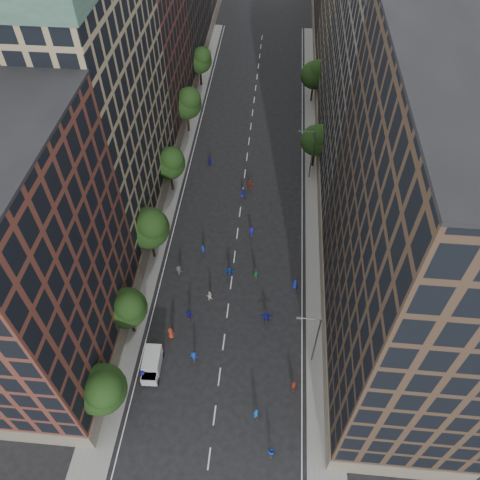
{
  "coord_description": "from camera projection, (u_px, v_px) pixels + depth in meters",
  "views": [
    {
      "loc": [
        4.5,
        -14.69,
        50.82
      ],
      "look_at": [
        0.66,
        28.46,
        2.0
      ],
      "focal_mm": 35.0,
      "sensor_mm": 36.0,
      "label": 1
    }
  ],
  "objects": [
    {
      "name": "ground",
      "position": [
        242.0,
        194.0,
        74.43
      ],
      "size": [
        240.0,
        240.0,
        0.0
      ],
      "primitive_type": "plane",
      "color": "black",
      "rests_on": "ground"
    },
    {
      "name": "sidewalk_left",
      "position": [
        176.0,
        160.0,
        80.04
      ],
      "size": [
        4.0,
        105.0,
        0.15
      ],
      "primitive_type": "cube",
      "color": "slate",
      "rests_on": "ground"
    },
    {
      "name": "sidewalk_right",
      "position": [
        317.0,
        168.0,
        78.63
      ],
      "size": [
        4.0,
        105.0,
        0.15
      ],
      "primitive_type": "cube",
      "color": "slate",
      "rests_on": "ground"
    },
    {
      "name": "bldg_left_a",
      "position": [
        22.0,
        272.0,
        45.16
      ],
      "size": [
        14.0,
        22.0,
        30.0
      ],
      "primitive_type": "cube",
      "color": "#592B22",
      "rests_on": "ground"
    },
    {
      "name": "bldg_left_b",
      "position": [
        91.0,
        114.0,
        59.53
      ],
      "size": [
        14.0,
        26.0,
        34.0
      ],
      "primitive_type": "cube",
      "color": "#8F7D5D",
      "rests_on": "ground"
    },
    {
      "name": "bldg_left_c",
      "position": [
        137.0,
        50.0,
        76.98
      ],
      "size": [
        14.0,
        20.0,
        28.0
      ],
      "primitive_type": "cube",
      "color": "#592B22",
      "rests_on": "ground"
    },
    {
      "name": "bldg_right_a",
      "position": [
        424.0,
        247.0,
        43.32
      ],
      "size": [
        14.0,
        30.0,
        36.0
      ],
      "primitive_type": "cube",
      "color": "#402F22",
      "rests_on": "ground"
    },
    {
      "name": "bldg_right_b",
      "position": [
        384.0,
        93.0,
        63.61
      ],
      "size": [
        14.0,
        28.0,
        33.0
      ],
      "primitive_type": "cube",
      "color": "#5D574D",
      "rests_on": "ground"
    },
    {
      "name": "bldg_right_c",
      "position": [
        367.0,
        4.0,
        80.71
      ],
      "size": [
        14.0,
        26.0,
        35.0
      ],
      "primitive_type": "cube",
      "color": "#8F7D5D",
      "rests_on": "ground"
    },
    {
      "name": "tree_left_0",
      "position": [
        102.0,
        389.0,
        46.72
      ],
      "size": [
        5.2,
        5.2,
        8.83
      ],
      "color": "black",
      "rests_on": "ground"
    },
    {
      "name": "tree_left_1",
      "position": [
        128.0,
        307.0,
        53.64
      ],
      "size": [
        4.8,
        4.8,
        8.21
      ],
      "color": "black",
      "rests_on": "ground"
    },
    {
      "name": "tree_left_2",
      "position": [
        149.0,
        227.0,
        60.96
      ],
      "size": [
        5.6,
        5.6,
        9.45
      ],
      "color": "black",
      "rests_on": "ground"
    },
    {
      "name": "tree_left_3",
      "position": [
        170.0,
        162.0,
        70.63
      ],
      "size": [
        5.0,
        5.0,
        8.58
      ],
      "color": "black",
      "rests_on": "ground"
    },
    {
      "name": "tree_left_4",
      "position": [
        187.0,
        102.0,
        80.99
      ],
      "size": [
        5.4,
        5.4,
        9.08
      ],
      "color": "black",
      "rests_on": "ground"
    },
    {
      "name": "tree_left_5",
      "position": [
        200.0,
        59.0,
        91.89
      ],
      "size": [
        4.8,
        4.8,
        8.33
      ],
      "color": "black",
      "rests_on": "ground"
    },
    {
      "name": "tree_right_a",
      "position": [
        317.0,
        139.0,
        74.74
      ],
      "size": [
        5.0,
        5.0,
        8.39
      ],
      "color": "black",
      "rests_on": "ground"
    },
    {
      "name": "tree_right_b",
      "position": [
        315.0,
        74.0,
        87.71
      ],
      "size": [
        5.2,
        5.2,
        8.83
      ],
      "color": "black",
      "rests_on": "ground"
    },
    {
      "name": "streetlamp_near",
      "position": [
        314.0,
        338.0,
        51.44
      ],
      "size": [
        2.64,
        0.22,
        9.06
      ],
      "color": "#595B60",
      "rests_on": "ground"
    },
    {
      "name": "streetlamp_far",
      "position": [
        311.0,
        152.0,
        73.26
      ],
      "size": [
        2.64,
        0.22,
        9.06
      ],
      "color": "#595B60",
      "rests_on": "ground"
    },
    {
      "name": "cargo_van",
      "position": [
        152.0,
        364.0,
        53.67
      ],
      "size": [
        2.17,
        4.35,
        2.28
      ],
      "rotation": [
        0.0,
        0.0,
        0.04
      ],
      "color": "silver",
      "rests_on": "ground"
    },
    {
      "name": "skater_0",
      "position": [
        144.0,
        376.0,
        52.97
      ],
      "size": [
        1.03,
        0.77,
        1.92
      ],
      "primitive_type": "imported",
      "rotation": [
        0.0,
        0.0,
        2.96
      ],
      "color": "#13118D",
      "rests_on": "ground"
    },
    {
      "name": "skater_1",
      "position": [
        256.0,
        414.0,
        50.08
      ],
      "size": [
        0.83,
        0.7,
        1.93
      ],
      "primitive_type": "imported",
      "rotation": [
        0.0,
        0.0,
        3.54
      ],
      "color": "#144DA3",
      "rests_on": "ground"
    },
    {
      "name": "skater_2",
      "position": [
        271.0,
        452.0,
        47.66
      ],
      "size": [
        0.82,
        0.65,
        1.65
      ],
      "primitive_type": "imported",
      "rotation": [
        0.0,
        0.0,
        3.11
      ],
      "color": "#1640B4",
      "rests_on": "ground"
    },
    {
      "name": "skater_3",
      "position": [
        194.0,
        357.0,
        54.65
      ],
      "size": [
        1.13,
        0.66,
        1.74
      ],
      "primitive_type": "imported",
      "rotation": [
        0.0,
        0.0,
        3.13
      ],
      "color": "navy",
      "rests_on": "ground"
    },
    {
      "name": "skater_4",
      "position": [
        189.0,
        314.0,
        58.48
      ],
      "size": [
        1.12,
        0.78,
        1.76
      ],
      "primitive_type": "imported",
      "rotation": [
        0.0,
        0.0,
        2.77
      ],
      "color": "#111491",
      "rests_on": "ground"
    },
    {
      "name": "skater_5",
      "position": [
        267.0,
        317.0,
        58.3
      ],
      "size": [
        1.65,
        0.74,
        1.71
      ],
      "primitive_type": "imported",
      "rotation": [
        0.0,
        0.0,
        3.29
      ],
      "color": "#121498",
      "rests_on": "ground"
    },
    {
      "name": "skater_6",
      "position": [
        171.0,
        333.0,
        56.65
      ],
      "size": [
        1.05,
        0.82,
        1.89
      ],
      "primitive_type": "imported",
      "rotation": [
        0.0,
        0.0,
        2.88
      ],
      "color": "#9D321A",
      "rests_on": "ground"
    },
    {
      "name": "skater_7",
      "position": [
        294.0,
        385.0,
        52.41
      ],
      "size": [
        0.61,
        0.44,
        1.57
      ],
      "primitive_type": "imported",
      "rotation": [
        0.0,
        0.0,
        3.26
      ],
      "color": "maroon",
      "rests_on": "ground"
    },
    {
      "name": "skater_8",
      "position": [
        210.0,
        296.0,
        60.46
      ],
      "size": [
        0.86,
        0.72,
        1.58
      ],
      "primitive_type": "imported",
      "rotation": [
        0.0,
        0.0,
        3.3
      ],
      "color": "white",
      "rests_on": "ground"
    },
    {
      "name": "skater_9",
      "position": [
        179.0,
        271.0,
        63.19
      ],
      "size": [
        1.1,
        0.75,
        1.57
      ],
      "primitive_type": "imported",
      "rotation": [
        0.0,
        0.0,
        2.96
      ],
      "color": "#45454A",
      "rests_on": "ground"
    },
    {
      "name": "skater_10",
      "position": [
        256.0,
        275.0,
        62.59
      ],
      "size": [
        1.11,
        0.54,
        1.84
      ],
      "primitive_type": "imported",
      "rotation": [
        0.0,
        0.0,
        3.06
      ],
      "color": "#22723D",
      "rests_on": "ground"
    },
    {
      "name": "skater_11",
      "position": [
        229.0,
        272.0,
        62.92
      ],
      "size": [
        1.69,
        0.64,
        1.79
      ],
      "primitive_type": "imported",
      "rotation": [
        0.0,
        0.0,
        3.21
      ],
      "color": "#133A9E",
      "rests_on": "ground"
    },
    {
      "name": "skater_12",
      "position": [
        295.0,
        284.0,
        61.66
      ],
      "size": [
        0.85,
        0.62,
        1.59
      ],
      "primitive_type": "imported",
      "rotation": [
        0.0,
        0.0,
        3.3
      ],
      "color": "#131FA0",
      "rests_on": "ground"
    },
    {
      "name": "skater_13",
      "position": [
        203.0,
        250.0,
        65.63
      ],
      "size": [
        0.63,
        0.44,
        1.62
      ],
      "primitive_type": "imported",
      "rotation": [
        0.0,
        0.0,
        3.04
      ],
      "color": "#123497",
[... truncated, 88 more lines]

